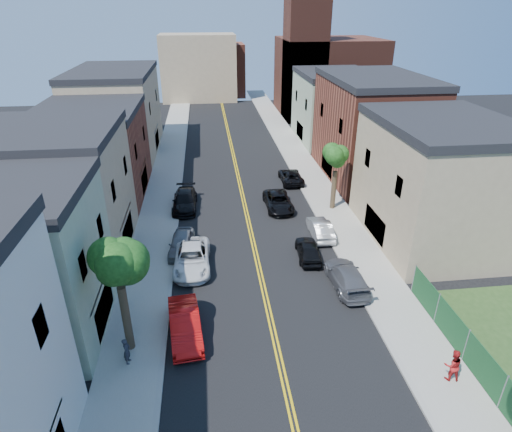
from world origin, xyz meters
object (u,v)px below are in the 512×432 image
object	(u,v)px
red_sedan	(185,324)
black_car_right	(308,250)
white_pickup	(192,258)
pedestrian_left	(127,351)
pedestrian_right	(453,365)
dark_car_right_far	(291,176)
black_car_left	(185,201)
grey_car_left	(182,243)
grey_car_right	(347,277)
silver_car_right	(320,229)
black_suv_lane	(278,202)

from	to	relation	value
red_sedan	black_car_right	size ratio (longest dim) A/B	1.19
white_pickup	pedestrian_left	xyz separation A→B (m)	(-3.17, -8.86, 0.15)
pedestrian_right	dark_car_right_far	bearing A→B (deg)	-76.11
black_car_right	pedestrian_left	size ratio (longest dim) A/B	2.62
dark_car_right_far	pedestrian_left	bearing A→B (deg)	61.09
black_car_left	white_pickup	bearing A→B (deg)	-83.79
grey_car_left	pedestrian_left	world-z (taller)	pedestrian_left
white_pickup	black_car_right	xyz separation A→B (m)	(8.50, 0.29, -0.08)
black_car_left	dark_car_right_far	xyz separation A→B (m)	(10.89, 5.17, -0.11)
grey_car_right	pedestrian_left	xyz separation A→B (m)	(-13.37, -5.39, 0.18)
silver_car_right	white_pickup	bearing A→B (deg)	18.88
grey_car_right	pedestrian_right	size ratio (longest dim) A/B	2.83
black_car_right	pedestrian_left	xyz separation A→B (m)	(-11.67, -9.15, 0.23)
red_sedan	pedestrian_right	world-z (taller)	pedestrian_right
silver_car_right	pedestrian_left	bearing A→B (deg)	43.00
grey_car_left	black_suv_lane	size ratio (longest dim) A/B	0.87
silver_car_right	pedestrian_right	world-z (taller)	pedestrian_right
grey_car_left	grey_car_right	bearing A→B (deg)	-22.03
pedestrian_left	pedestrian_right	bearing A→B (deg)	-94.74
dark_car_right_far	pedestrian_left	xyz separation A→B (m)	(-13.26, -24.08, 0.26)
red_sedan	dark_car_right_far	size ratio (longest dim) A/B	1.02
dark_car_right_far	black_suv_lane	xyz separation A→B (m)	(-2.39, -6.23, 0.04)
grey_car_left	red_sedan	bearing A→B (deg)	-81.32
dark_car_right_far	pedestrian_right	distance (m)	27.23
black_car_left	black_car_right	bearing A→B (deg)	-44.75
pedestrian_right	silver_car_right	bearing A→B (deg)	-72.04
grey_car_left	pedestrian_left	bearing A→B (deg)	-96.64
grey_car_right	dark_car_right_far	world-z (taller)	grey_car_right
black_suv_lane	dark_car_right_far	bearing A→B (deg)	67.77
white_pickup	silver_car_right	xyz separation A→B (m)	(10.20, 3.39, -0.06)
grey_car_left	dark_car_right_far	distance (m)	16.94
dark_car_right_far	pedestrian_left	size ratio (longest dim) A/B	3.08
silver_car_right	dark_car_right_far	distance (m)	11.83
grey_car_left	pedestrian_right	bearing A→B (deg)	-40.48
grey_car_left	silver_car_right	bearing A→B (deg)	11.37
black_suv_lane	silver_car_right	bearing A→B (deg)	-67.19
grey_car_right	black_car_right	bearing A→B (deg)	-67.44
grey_car_right	silver_car_right	size ratio (longest dim) A/B	1.19
pedestrian_left	pedestrian_right	distance (m)	16.31
grey_car_left	black_car_left	bearing A→B (deg)	95.41
white_pickup	silver_car_right	bearing A→B (deg)	19.30
silver_car_right	red_sedan	bearing A→B (deg)	45.33
red_sedan	grey_car_left	xyz separation A→B (m)	(-0.53, 9.26, -0.05)
red_sedan	dark_car_right_far	distance (m)	24.53
grey_car_left	black_car_right	bearing A→B (deg)	-6.41
grey_car_right	pedestrian_right	distance (m)	8.81
grey_car_right	black_car_right	world-z (taller)	grey_car_right
red_sedan	white_pickup	bearing A→B (deg)	81.36
black_car_right	silver_car_right	world-z (taller)	silver_car_right
red_sedan	white_pickup	world-z (taller)	red_sedan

